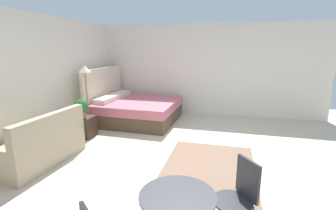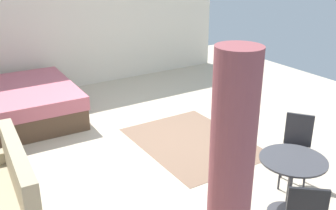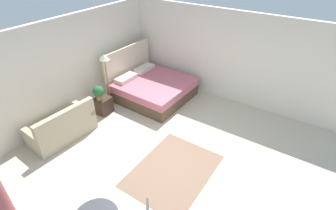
# 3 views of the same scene
# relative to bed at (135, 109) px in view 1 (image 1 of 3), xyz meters

# --- Properties ---
(ground_plane) EXTENTS (9.31, 9.42, 0.02)m
(ground_plane) POSITION_rel_bed_xyz_m (-1.92, -1.88, -0.34)
(ground_plane) COLOR beige
(wall_back) EXTENTS (9.31, 0.12, 2.62)m
(wall_back) POSITION_rel_bed_xyz_m (-1.92, 1.34, 0.99)
(wall_back) COLOR silver
(wall_back) RESTS_ON ground
(wall_right) EXTENTS (0.12, 6.42, 2.62)m
(wall_right) POSITION_rel_bed_xyz_m (1.24, -1.88, 0.99)
(wall_right) COLOR silver
(wall_right) RESTS_ON ground
(area_rug) EXTENTS (1.99, 1.49, 0.01)m
(area_rug) POSITION_rel_bed_xyz_m (-2.22, -2.20, -0.32)
(area_rug) COLOR #7F604C
(area_rug) RESTS_ON ground
(bed) EXTENTS (2.04, 2.14, 1.42)m
(bed) POSITION_rel_bed_xyz_m (0.00, 0.00, 0.00)
(bed) COLOR brown
(bed) RESTS_ON ground
(couch) EXTENTS (1.58, 0.87, 0.90)m
(couch) POSITION_rel_bed_xyz_m (-2.78, 0.63, -0.03)
(couch) COLOR tan
(couch) RESTS_ON ground
(nightstand) EXTENTS (0.43, 0.39, 0.46)m
(nightstand) POSITION_rel_bed_xyz_m (-1.45, 0.63, -0.09)
(nightstand) COLOR #38281E
(nightstand) RESTS_ON ground
(potted_plant) EXTENTS (0.30, 0.30, 0.42)m
(potted_plant) POSITION_rel_bed_xyz_m (-1.55, 0.61, 0.38)
(potted_plant) COLOR #935B3D
(potted_plant) RESTS_ON nightstand
(floor_lamp) EXTENTS (0.28, 0.28, 1.57)m
(floor_lamp) POSITION_rel_bed_xyz_m (-1.02, 0.80, 0.93)
(floor_lamp) COLOR #99844C
(floor_lamp) RESTS_ON ground
(cafe_chair_near_couch) EXTENTS (0.56, 0.56, 0.88)m
(cafe_chair_near_couch) POSITION_rel_bed_xyz_m (-3.76, -2.62, 0.21)
(cafe_chair_near_couch) COLOR #2D2D33
(cafe_chair_near_couch) RESTS_ON ground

